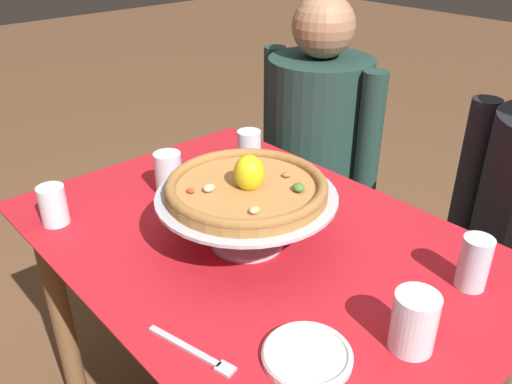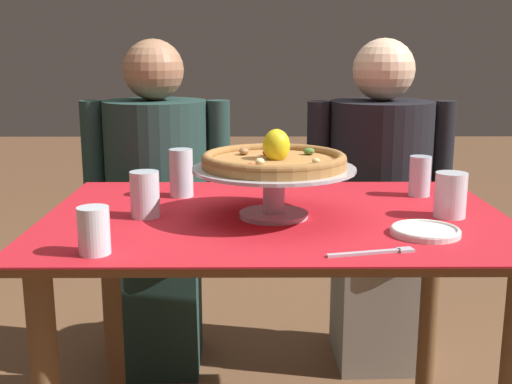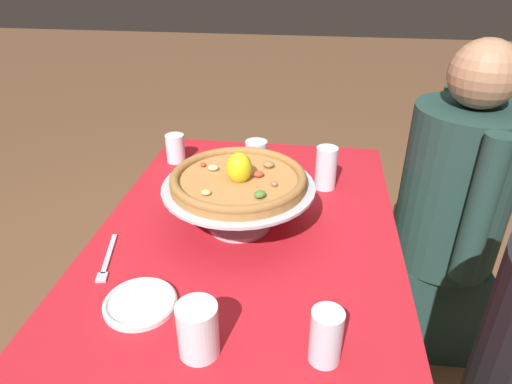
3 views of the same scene
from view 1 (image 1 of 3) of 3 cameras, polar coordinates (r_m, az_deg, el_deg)
The scene contains 11 objects.
dining_table at distance 1.31m, azimuth 0.09°, elevation -9.56°, with size 1.17×0.80×0.75m.
pizza_stand at distance 1.18m, azimuth -1.01°, elevation -1.68°, with size 0.40×0.40×0.13m.
pizza at distance 1.15m, azimuth -1.00°, elevation 0.63°, with size 0.36×0.36×0.09m.
water_glass_side_left at distance 1.43m, azimuth -9.40°, elevation 1.81°, with size 0.07×0.07×0.12m.
water_glass_side_right at distance 0.98m, azimuth 16.61°, elevation -13.61°, with size 0.08×0.08×0.11m.
water_glass_front_left at distance 1.37m, azimuth -20.98°, elevation -1.57°, with size 0.07×0.07×0.10m.
water_glass_back_left at distance 1.50m, azimuth -0.74°, elevation 3.82°, with size 0.07×0.07×0.14m.
water_glass_back_right at distance 1.15m, azimuth 22.40°, elevation -7.39°, with size 0.06×0.06×0.11m.
side_plate at distance 0.95m, azimuth 5.53°, elevation -17.06°, with size 0.16×0.16×0.02m.
dinner_fork at distance 0.96m, azimuth -6.57°, elevation -16.80°, with size 0.19×0.06×0.01m.
diner_left at distance 1.97m, azimuth 6.42°, elevation 2.78°, with size 0.52×0.37×1.19m.
Camera 1 is at (0.77, -0.69, 1.43)m, focal length 37.10 mm.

